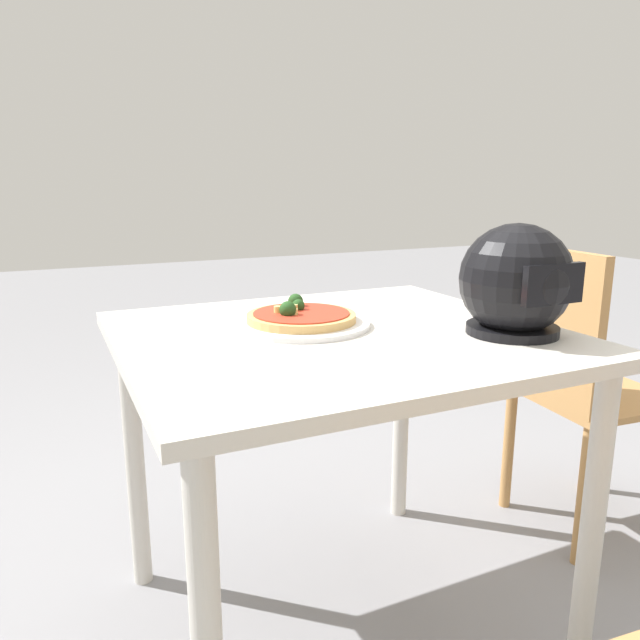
% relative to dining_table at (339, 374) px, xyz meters
% --- Properties ---
extents(ground_plane, '(14.00, 14.00, 0.00)m').
position_rel_dining_table_xyz_m(ground_plane, '(0.00, 0.00, -0.66)').
color(ground_plane, gray).
extents(dining_table, '(0.95, 0.87, 0.76)m').
position_rel_dining_table_xyz_m(dining_table, '(0.00, 0.00, 0.00)').
color(dining_table, beige).
rests_on(dining_table, ground).
extents(pizza_plate, '(0.32, 0.32, 0.01)m').
position_rel_dining_table_xyz_m(pizza_plate, '(0.06, -0.08, 0.11)').
color(pizza_plate, white).
rests_on(pizza_plate, dining_table).
extents(pizza, '(0.25, 0.25, 0.05)m').
position_rel_dining_table_xyz_m(pizza, '(0.06, -0.08, 0.13)').
color(pizza, tan).
rests_on(pizza, pizza_plate).
extents(motorcycle_helmet, '(0.24, 0.24, 0.24)m').
position_rel_dining_table_xyz_m(motorcycle_helmet, '(-0.33, 0.18, 0.22)').
color(motorcycle_helmet, black).
rests_on(motorcycle_helmet, dining_table).
extents(chair_side, '(0.43, 0.43, 0.90)m').
position_rel_dining_table_xyz_m(chair_side, '(-0.84, -0.08, -0.15)').
color(chair_side, '#B7844C').
rests_on(chair_side, ground).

